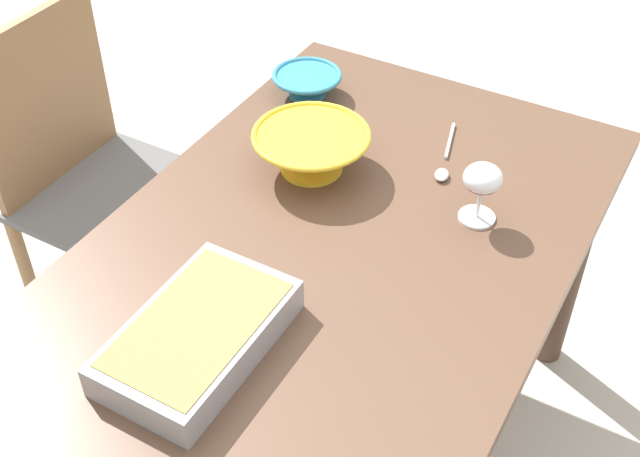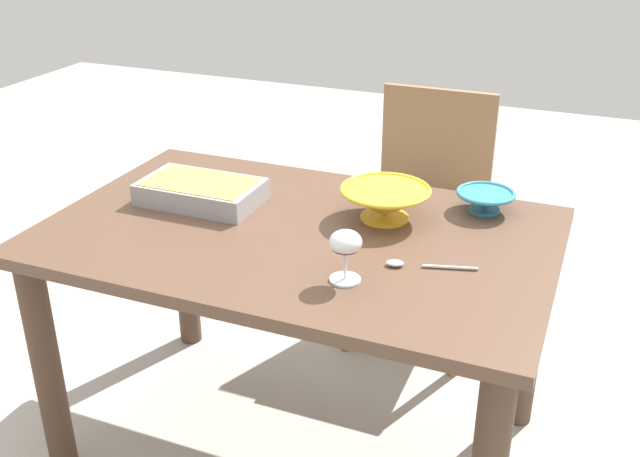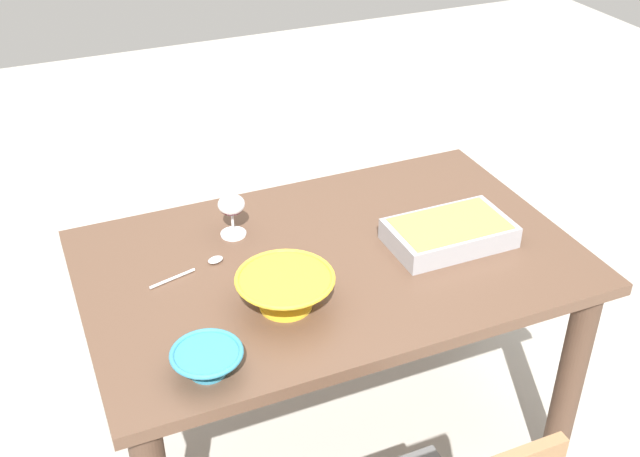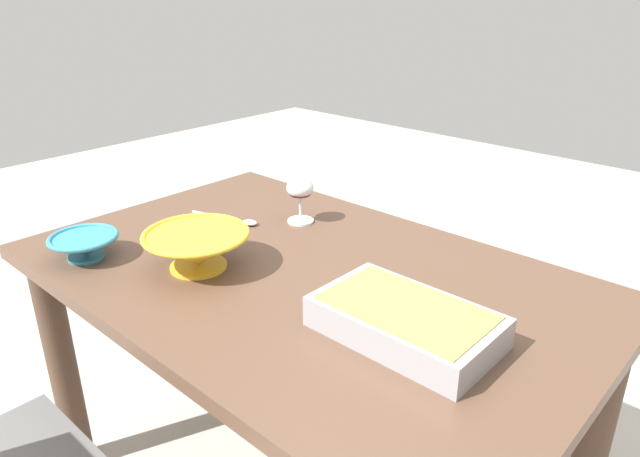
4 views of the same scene
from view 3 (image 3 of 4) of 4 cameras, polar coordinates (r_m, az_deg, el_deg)
name	(u,v)px [view 3 (image 3 of 4)]	position (r m, az deg, el deg)	size (l,w,h in m)	color
ground_plane	(329,440)	(2.64, 0.69, -15.30)	(8.00, 8.00, 0.00)	#B2ADA3
dining_table	(331,293)	(2.23, 0.79, -4.77)	(1.37, 0.87, 0.73)	brown
wine_glass	(232,207)	(2.21, -6.54, 1.55)	(0.08, 0.08, 0.13)	white
casserole_dish	(449,232)	(2.22, 9.52, -0.24)	(0.35, 0.21, 0.07)	#99999E
mixing_bowl	(207,360)	(1.79, -8.32, -9.56)	(0.17, 0.17, 0.06)	teal
small_bowl	(285,290)	(1.95, -2.57, -4.52)	(0.25, 0.25, 0.09)	yellow
serving_spoon	(202,266)	(2.13, -8.69, -2.72)	(0.22, 0.08, 0.01)	silver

